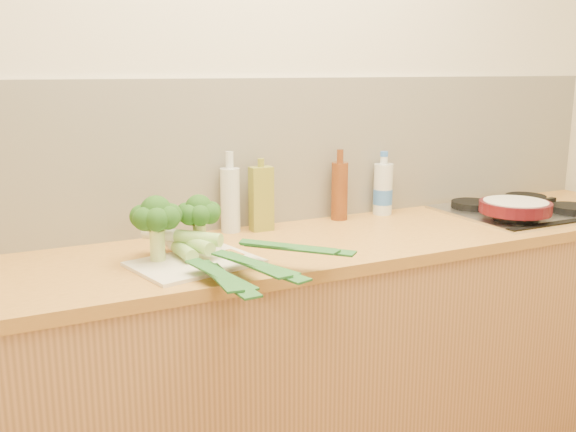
% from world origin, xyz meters
% --- Properties ---
extents(room_shell, '(3.50, 3.50, 3.50)m').
position_xyz_m(room_shell, '(0.00, 1.49, 1.17)').
color(room_shell, beige).
rests_on(room_shell, ground).
extents(counter, '(3.20, 0.62, 0.90)m').
position_xyz_m(counter, '(0.00, 1.20, 0.45)').
color(counter, tan).
rests_on(counter, ground).
extents(gas_hob, '(0.58, 0.50, 0.04)m').
position_xyz_m(gas_hob, '(1.02, 1.20, 0.91)').
color(gas_hob, silver).
rests_on(gas_hob, counter).
extents(chopping_board, '(0.41, 0.34, 0.01)m').
position_xyz_m(chopping_board, '(-0.39, 1.11, 0.91)').
color(chopping_board, beige).
rests_on(chopping_board, counter).
extents(broccoli_left, '(0.15, 0.16, 0.20)m').
position_xyz_m(broccoli_left, '(-0.49, 1.17, 1.05)').
color(broccoli_left, '#B6CB76').
rests_on(broccoli_left, chopping_board).
extents(broccoli_right, '(0.14, 0.14, 0.18)m').
position_xyz_m(broccoli_right, '(-0.35, 1.21, 1.03)').
color(broccoli_right, '#B6CB76').
rests_on(broccoli_right, chopping_board).
extents(leek_front, '(0.11, 0.63, 0.04)m').
position_xyz_m(leek_front, '(-0.41, 1.06, 0.93)').
color(leek_front, white).
rests_on(leek_front, chopping_board).
extents(leek_mid, '(0.23, 0.63, 0.04)m').
position_xyz_m(leek_mid, '(-0.35, 1.06, 0.95)').
color(leek_mid, white).
rests_on(leek_mid, chopping_board).
extents(leek_back, '(0.50, 0.54, 0.04)m').
position_xyz_m(leek_back, '(-0.32, 1.09, 0.97)').
color(leek_back, white).
rests_on(leek_back, chopping_board).
extents(skillet, '(0.39, 0.27, 0.05)m').
position_xyz_m(skillet, '(0.87, 1.08, 0.96)').
color(skillet, '#450B12').
rests_on(skillet, gas_hob).
extents(oil_tin, '(0.08, 0.05, 0.26)m').
position_xyz_m(oil_tin, '(-0.04, 1.40, 1.02)').
color(oil_tin, '#9C9933').
rests_on(oil_tin, counter).
extents(glass_bottle, '(0.07, 0.07, 0.29)m').
position_xyz_m(glass_bottle, '(-0.15, 1.44, 1.02)').
color(glass_bottle, silver).
rests_on(glass_bottle, counter).
extents(amber_bottle, '(0.06, 0.06, 0.27)m').
position_xyz_m(amber_bottle, '(0.30, 1.43, 1.02)').
color(amber_bottle, '#663113').
rests_on(amber_bottle, counter).
extents(water_bottle, '(0.08, 0.08, 0.23)m').
position_xyz_m(water_bottle, '(0.50, 1.43, 1.00)').
color(water_bottle, silver).
rests_on(water_bottle, counter).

